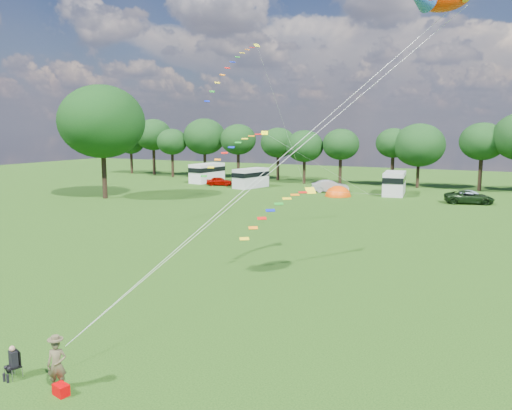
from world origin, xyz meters
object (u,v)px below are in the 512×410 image
at_px(car_a, 219,181).
at_px(campervan_b, 251,177).
at_px(car_b, 330,186).
at_px(car_d, 469,197).
at_px(big_tree, 102,122).
at_px(campervan_a, 207,172).
at_px(tent_greyblue, 468,200).
at_px(tent_orange, 338,196).
at_px(kite_flyer, 57,365).
at_px(campervan_c, 394,183).
at_px(camp_chair, 14,358).

height_order(car_a, campervan_b, campervan_b).
bearing_deg(car_b, car_d, -124.11).
distance_m(big_tree, campervan_a, 21.82).
distance_m(car_a, tent_greyblue, 33.48).
bearing_deg(tent_orange, big_tree, -149.86).
bearing_deg(tent_orange, campervan_b, 166.69).
bearing_deg(car_d, car_b, 65.69).
distance_m(campervan_a, kite_flyer, 61.70).
bearing_deg(tent_orange, kite_flyer, -83.32).
relative_size(big_tree, tent_orange, 3.77).
height_order(big_tree, tent_orange, big_tree).
distance_m(car_a, campervan_a, 4.97).
bearing_deg(kite_flyer, campervan_b, 78.45).
relative_size(car_b, car_d, 0.84).
relative_size(tent_orange, tent_greyblue, 1.02).
distance_m(campervan_b, tent_greyblue, 28.30).
xyz_separation_m(car_d, kite_flyer, (-9.18, -48.91, 0.11)).
xyz_separation_m(car_b, campervan_c, (8.00, 1.14, 0.76)).
bearing_deg(tent_orange, tent_greyblue, 12.23).
bearing_deg(tent_orange, car_b, 122.51).
height_order(car_b, kite_flyer, kite_flyer).
bearing_deg(car_a, kite_flyer, -173.22).
distance_m(car_a, campervan_c, 24.84).
relative_size(campervan_a, camp_chair, 5.46).
xyz_separation_m(big_tree, car_a, (5.45, 17.52, -8.38)).
bearing_deg(camp_chair, campervan_b, 128.59).
relative_size(car_a, kite_flyer, 2.29).
distance_m(car_a, kite_flyer, 57.33).
bearing_deg(campervan_b, camp_chair, -148.30).
height_order(campervan_a, kite_flyer, campervan_a).
distance_m(car_b, campervan_a, 20.95).
bearing_deg(car_b, tent_orange, -172.25).
bearing_deg(campervan_a, kite_flyer, -145.18).
xyz_separation_m(car_d, tent_greyblue, (-0.26, 2.67, -0.70)).
bearing_deg(camp_chair, car_a, 133.54).
relative_size(campervan_a, campervan_c, 1.02).
xyz_separation_m(big_tree, campervan_c, (30.25, 18.55, -7.48)).
distance_m(car_a, camp_chair, 56.63).
bearing_deg(car_b, car_a, 64.88).
distance_m(car_b, tent_orange, 3.96).
relative_size(campervan_b, campervan_c, 0.96).
bearing_deg(car_d, tent_greyblue, -9.34).
relative_size(car_a, campervan_a, 0.61).
bearing_deg(campervan_c, camp_chair, 170.90).
distance_m(campervan_c, tent_orange, 7.53).
bearing_deg(car_b, campervan_b, 65.45).
bearing_deg(campervan_a, campervan_c, -86.44).
relative_size(kite_flyer, camp_chair, 1.47).
xyz_separation_m(big_tree, campervan_a, (1.54, 20.45, -7.46)).
relative_size(campervan_b, kite_flyer, 3.53).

